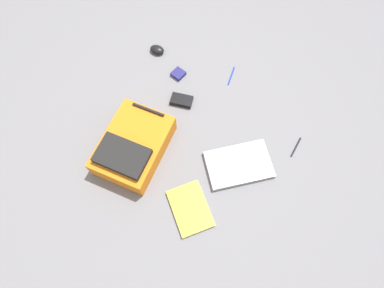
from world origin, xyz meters
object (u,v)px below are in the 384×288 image
Objects in this scene: backpack at (133,147)px; book_manual at (190,208)px; pen_blue at (296,147)px; pen_black at (231,76)px; power_brick at (182,100)px; earbud_pouch at (178,74)px; computer_mouse at (157,50)px; laptop at (239,164)px.

book_manual is at bearing -13.67° from backpack.
pen_blue is (0.77, 0.52, -0.07)m from backpack.
power_brick is at bearing -116.52° from pen_black.
power_brick is at bearing -50.74° from earbud_pouch.
book_manual is at bearing -144.17° from computer_mouse.
book_manual is at bearing -74.60° from pen_black.
power_brick is at bearing -172.22° from pen_blue.
computer_mouse is at bearing 172.81° from pen_blue.
computer_mouse is (-0.84, 0.40, 0.01)m from laptop.
earbud_pouch is at bearing 127.57° from book_manual.
computer_mouse reaches higher than laptop.
earbud_pouch is (-0.52, 0.68, 0.00)m from book_manual.
computer_mouse is 0.23m from earbud_pouch.
earbud_pouch is at bearing -118.39° from computer_mouse.
laptop reaches higher than pen_blue.
earbud_pouch reaches higher than pen_blue.
backpack is 3.59× the size of pen_blue.
computer_mouse is (-0.74, 0.76, 0.01)m from book_manual.
laptop and power_brick have the same top height.
computer_mouse is 0.67× the size of pen_black.
power_brick is (0.05, 0.42, -0.06)m from backpack.
power_brick is at bearing -132.59° from computer_mouse.
laptop is 0.35m from pen_blue.
backpack is at bearing -82.16° from earbud_pouch.
book_manual is at bearing -52.43° from earbud_pouch.
laptop is 0.93m from computer_mouse.
power_brick is at bearing 83.63° from backpack.
pen_black is at bearing 63.48° from power_brick.
pen_black is at bearing 157.74° from pen_blue.
laptop is 5.69× the size of earbud_pouch.
laptop is at bearing -124.24° from computer_mouse.
power_brick is 1.79× the size of earbud_pouch.
computer_mouse reaches higher than book_manual.
pen_black is at bearing 105.40° from book_manual.
computer_mouse is at bearing 134.29° from book_manual.
computer_mouse reaches higher than pen_blue.
laptop is at bearing -27.71° from earbud_pouch.
pen_black is 0.34m from earbud_pouch.
book_manual is at bearing -105.18° from laptop.
pen_blue is (0.72, 0.10, -0.01)m from power_brick.
backpack is 6.72× the size of earbud_pouch.
pen_blue is at bearing 50.15° from laptop.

